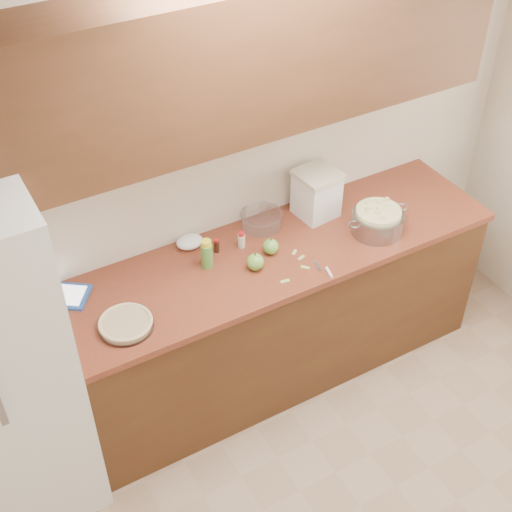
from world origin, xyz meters
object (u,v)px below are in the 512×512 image
pie (126,324)px  flour_canister (316,193)px  tablet (64,296)px  colander (377,221)px

pie → flour_canister: (1.25, 0.30, 0.12)m
flour_canister → tablet: size_ratio=0.93×
flour_canister → tablet: flour_canister is taller
pie → colander: size_ratio=0.70×
pie → tablet: bearing=118.6°
pie → flour_canister: bearing=13.6°
pie → tablet: pie is taller
flour_canister → tablet: (-1.44, 0.04, -0.13)m
pie → tablet: size_ratio=0.90×
pie → colander: 1.46m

